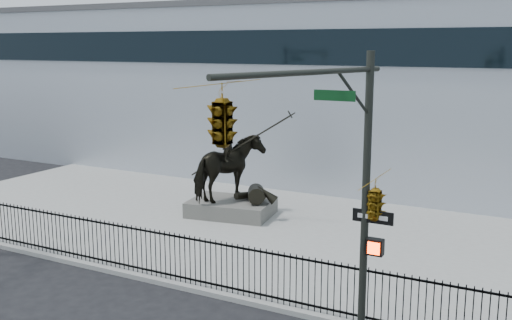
% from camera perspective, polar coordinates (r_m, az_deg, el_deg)
% --- Properties ---
extents(ground, '(120.00, 120.00, 0.00)m').
position_cam_1_polar(ground, '(18.16, -12.31, -12.42)').
color(ground, black).
rests_on(ground, ground).
extents(plaza, '(30.00, 12.00, 0.15)m').
position_cam_1_polar(plaza, '(23.54, -1.21, -6.49)').
color(plaza, gray).
rests_on(plaza, ground).
extents(building, '(44.00, 14.00, 9.00)m').
position_cam_1_polar(building, '(34.49, 9.44, 6.43)').
color(building, silver).
rests_on(building, ground).
extents(picket_fence, '(22.10, 0.10, 1.50)m').
position_cam_1_polar(picket_fence, '(18.73, -9.93, -8.63)').
color(picket_fence, black).
rests_on(picket_fence, plaza).
extents(statue_plinth, '(3.67, 2.80, 0.63)m').
position_cam_1_polar(statue_plinth, '(24.95, -2.38, -4.55)').
color(statue_plinth, '#5A5752').
rests_on(statue_plinth, plaza).
extents(equestrian_statue, '(4.25, 2.97, 3.64)m').
position_cam_1_polar(equestrian_statue, '(24.55, -2.27, -0.89)').
color(equestrian_statue, black).
rests_on(equestrian_statue, statue_plinth).
extents(traffic_signal_right, '(2.17, 6.86, 7.00)m').
position_cam_1_polar(traffic_signal_right, '(11.73, 4.81, -0.28)').
color(traffic_signal_right, '#252823').
rests_on(traffic_signal_right, ground).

